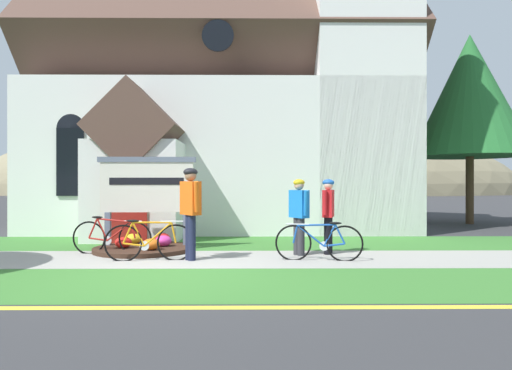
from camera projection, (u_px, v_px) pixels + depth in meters
ground at (189, 244)px, 11.40m from camera, size 140.00×140.00×0.00m
sidewalk_slab at (204, 259)px, 9.06m from camera, size 32.00×2.12×0.01m
grass_verge at (188, 283)px, 6.81m from camera, size 32.00×2.37×0.01m
church_lawn at (214, 243)px, 11.53m from camera, size 24.00×2.82×0.01m
curb_paint_stripe at (172, 308)px, 5.48m from camera, size 28.00×0.16×0.01m
church_building at (237, 105)px, 16.96m from camera, size 12.30×10.58×11.94m
church_sign at (147, 188)px, 10.43m from camera, size 2.22×0.14×2.10m
flower_bed at (144, 247)px, 10.12m from camera, size 2.15×2.15×0.34m
bicycle_yellow at (149, 241)px, 8.85m from camera, size 1.71×0.21×0.82m
bicycle_green at (112, 237)px, 9.70m from camera, size 1.71×0.16×0.82m
bicycle_red at (319, 242)px, 8.86m from camera, size 1.68×0.27×0.77m
cyclist_in_green_jersey at (328, 211)px, 9.71m from camera, size 0.32×0.64×1.58m
cyclist_in_orange_jersey at (191, 205)px, 8.88m from camera, size 0.46×0.73×1.79m
cyclist_in_blue_jersey at (299, 211)px, 9.51m from camera, size 0.41×0.65×1.58m
roadside_conifer at (470, 96)px, 17.14m from camera, size 4.26×4.26×7.08m
distant_hill at (246, 194)px, 72.49m from camera, size 86.13×37.68×23.23m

